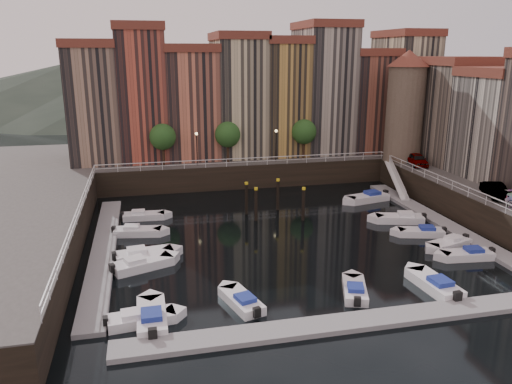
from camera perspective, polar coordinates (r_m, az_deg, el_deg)
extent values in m
plane|color=black|center=(47.56, 2.96, -4.65)|extent=(200.00, 200.00, 0.00)
cube|color=black|center=(71.55, -2.67, 3.57)|extent=(80.00, 20.00, 3.00)
cube|color=gray|center=(45.12, -17.01, -6.27)|extent=(2.00, 28.00, 0.35)
cube|color=gray|center=(53.22, 20.34, -3.20)|extent=(2.00, 28.00, 0.35)
cube|color=gray|center=(32.98, 11.24, -14.35)|extent=(30.00, 2.00, 0.35)
cone|color=#2D382D|center=(154.19, -19.81, 11.27)|extent=(80.00, 80.00, 14.00)
cone|color=#2D382D|center=(154.03, -6.54, 12.81)|extent=(100.00, 100.00, 18.00)
cone|color=#2D382D|center=(161.91, 6.16, 11.89)|extent=(70.00, 70.00, 12.00)
cube|color=#92725D|center=(66.93, -17.92, 9.37)|extent=(6.00, 10.00, 14.00)
cube|color=brown|center=(66.62, -18.48, 15.78)|extent=(6.30, 10.30, 1.00)
cube|color=#AF4B37|center=(66.60, -12.86, 10.57)|extent=(5.80, 10.00, 16.00)
cube|color=brown|center=(66.44, -13.32, 17.88)|extent=(6.10, 10.30, 1.00)
cube|color=#C56D51|center=(67.02, -7.46, 9.78)|extent=(6.50, 10.00, 13.50)
cube|color=brown|center=(66.67, -7.69, 15.98)|extent=(6.80, 10.30, 1.00)
cube|color=#CBB98F|center=(67.84, -2.05, 10.60)|extent=(6.20, 10.00, 15.00)
cube|color=brown|center=(67.60, -2.11, 17.37)|extent=(6.50, 10.30, 1.00)
cube|color=#BB9045|center=(69.21, 2.84, 10.49)|extent=(5.60, 10.00, 14.50)
cube|color=brown|center=(68.94, 2.93, 16.91)|extent=(5.90, 10.30, 1.00)
cube|color=#A59A8A|center=(70.97, 7.61, 11.31)|extent=(6.40, 10.00, 16.50)
cube|color=brown|center=(70.86, 7.88, 18.38)|extent=(6.70, 10.30, 1.00)
cube|color=brown|center=(73.50, 12.17, 9.88)|extent=(6.00, 10.00, 13.00)
cube|color=brown|center=(73.16, 12.50, 15.33)|extent=(6.30, 10.30, 1.00)
cube|color=#C3B58F|center=(76.08, 16.37, 10.73)|extent=(5.90, 10.00, 15.50)
cube|color=brown|center=(75.90, 16.87, 16.94)|extent=(6.20, 10.30, 1.00)
cube|color=#7B6C5C|center=(67.61, 22.51, 8.14)|extent=(9.00, 8.00, 12.00)
cube|color=brown|center=(67.20, 23.10, 13.62)|extent=(9.30, 8.30, 1.00)
cube|color=#BCB4A4|center=(61.36, 26.71, 6.53)|extent=(9.00, 8.00, 11.00)
cylinder|color=#6B5B4C|center=(66.26, 16.61, 8.54)|extent=(4.60, 4.60, 12.00)
cone|color=brown|center=(65.83, 17.08, 14.41)|extent=(5.20, 5.20, 2.00)
cylinder|color=black|center=(62.34, -10.51, 4.04)|extent=(0.30, 0.30, 2.40)
sphere|color=#1E4719|center=(61.91, -10.62, 6.22)|extent=(3.20, 3.20, 3.20)
cylinder|color=black|center=(63.15, -3.23, 4.43)|extent=(0.30, 0.30, 2.40)
sphere|color=#1E4719|center=(62.72, -3.26, 6.58)|extent=(3.20, 3.20, 3.20)
cylinder|color=black|center=(65.52, 5.46, 4.79)|extent=(0.30, 0.30, 2.40)
sphere|color=#1E4719|center=(65.11, 5.51, 6.87)|extent=(3.20, 3.20, 3.20)
cylinder|color=black|center=(61.49, -6.77, 4.79)|extent=(0.12, 0.12, 4.00)
sphere|color=#FFD88C|center=(61.15, -6.83, 6.63)|extent=(0.36, 0.36, 0.36)
cylinder|color=black|center=(63.30, 2.30, 5.20)|extent=(0.12, 0.12, 4.00)
sphere|color=#FFD88C|center=(62.96, 2.32, 6.99)|extent=(0.36, 0.36, 0.36)
cube|color=white|center=(61.44, -1.03, 3.89)|extent=(36.00, 0.08, 0.08)
cube|color=white|center=(61.53, -1.03, 3.48)|extent=(36.00, 0.06, 0.06)
cube|color=white|center=(53.18, 22.35, 0.83)|extent=(0.08, 34.00, 0.08)
cube|color=white|center=(53.29, 22.30, 0.36)|extent=(0.06, 34.00, 0.06)
cube|color=white|center=(44.09, -19.73, -1.82)|extent=(0.08, 34.00, 0.08)
cube|color=white|center=(44.22, -19.68, -2.37)|extent=(0.06, 34.00, 0.06)
cube|color=white|center=(62.27, 15.76, 1.38)|extent=(2.78, 8.26, 2.81)
cube|color=white|center=(62.15, 15.79, 1.83)|extent=(1.93, 8.32, 3.65)
cylinder|color=black|center=(50.35, 0.00, -1.66)|extent=(0.32, 0.32, 3.60)
cylinder|color=gold|center=(49.83, 0.00, 0.38)|extent=(0.36, 0.36, 0.25)
cylinder|color=black|center=(52.41, -1.10, -0.95)|extent=(0.32, 0.32, 3.60)
cylinder|color=gold|center=(51.91, -1.11, 1.00)|extent=(0.36, 0.36, 0.25)
cylinder|color=black|center=(50.64, 5.43, -1.63)|extent=(0.32, 0.32, 3.60)
cylinder|color=gold|center=(50.12, 5.48, 0.39)|extent=(0.36, 0.36, 0.25)
cylinder|color=black|center=(53.83, 2.51, -0.52)|extent=(0.32, 0.32, 3.60)
cylinder|color=gold|center=(53.34, 2.53, 1.39)|extent=(0.36, 0.36, 0.25)
cube|color=white|center=(33.23, -12.93, -14.00)|extent=(4.31, 2.04, 0.71)
cube|color=white|center=(32.99, -13.98, -13.46)|extent=(1.44, 1.27, 0.47)
cube|color=black|center=(33.04, -16.81, -14.01)|extent=(0.38, 0.51, 0.66)
cube|color=white|center=(40.85, -12.81, -8.09)|extent=(5.00, 3.35, 0.80)
cube|color=white|center=(40.46, -13.70, -7.65)|extent=(1.84, 1.72, 0.53)
cube|color=black|center=(40.05, -16.11, -8.41)|extent=(0.54, 0.63, 0.74)
cube|color=white|center=(42.56, -12.61, -7.08)|extent=(4.84, 2.42, 0.79)
cube|color=white|center=(42.31, -13.49, -6.58)|extent=(1.64, 1.46, 0.53)
cube|color=black|center=(42.25, -15.90, -7.11)|extent=(0.44, 0.57, 0.74)
cube|color=white|center=(48.08, -13.32, -4.47)|extent=(4.51, 2.37, 0.73)
cube|color=white|center=(48.05, -14.04, -3.98)|extent=(1.55, 1.39, 0.49)
cube|color=black|center=(48.46, -15.95, -4.19)|extent=(0.42, 0.54, 0.68)
cube|color=white|center=(52.46, -12.67, -2.73)|extent=(4.23, 1.85, 0.71)
cube|color=white|center=(52.37, -13.31, -2.31)|extent=(1.38, 1.21, 0.47)
cube|color=black|center=(52.58, -15.04, -2.58)|extent=(0.36, 0.49, 0.66)
cube|color=white|center=(45.15, 22.93, -6.68)|extent=(4.36, 2.06, 0.72)
cube|color=navy|center=(45.28, 23.62, -6.11)|extent=(1.45, 1.28, 0.48)
cube|color=black|center=(46.17, 25.35, -6.16)|extent=(0.38, 0.51, 0.67)
cube|color=white|center=(47.04, 21.17, -5.61)|extent=(4.43, 2.73, 0.71)
cube|color=white|center=(47.31, 21.66, -4.99)|extent=(1.59, 1.46, 0.47)
cube|color=black|center=(48.59, 22.83, -4.82)|extent=(0.45, 0.55, 0.66)
cube|color=white|center=(49.13, 18.30, -4.43)|extent=(4.39, 2.62, 0.70)
cube|color=navy|center=(49.15, 18.97, -3.96)|extent=(1.56, 1.43, 0.47)
cube|color=black|center=(49.69, 20.72, -4.15)|extent=(0.44, 0.54, 0.66)
cube|color=white|center=(52.29, 16.06, -2.99)|extent=(4.96, 2.98, 0.79)
cube|color=white|center=(52.30, 16.77, -2.49)|extent=(1.77, 1.62, 0.53)
cube|color=black|center=(52.83, 18.64, -2.71)|extent=(0.50, 0.61, 0.74)
cube|color=white|center=(58.61, 12.61, -0.71)|extent=(5.27, 2.97, 0.85)
cube|color=navy|center=(58.88, 13.16, -0.16)|extent=(1.84, 1.67, 0.56)
cube|color=black|center=(60.13, 14.58, -0.15)|extent=(0.51, 0.64, 0.79)
cube|color=white|center=(33.23, -11.83, -13.85)|extent=(1.83, 4.70, 0.80)
cube|color=navy|center=(32.44, -11.85, -13.66)|extent=(1.28, 1.50, 0.53)
cube|color=black|center=(30.98, -11.73, -15.63)|extent=(0.53, 0.38, 0.75)
cube|color=white|center=(34.52, -1.69, -12.37)|extent=(2.68, 4.43, 0.71)
cube|color=navy|center=(33.87, -1.25, -12.14)|extent=(1.45, 1.58, 0.47)
cube|color=black|center=(32.72, 0.09, -13.58)|extent=(0.54, 0.45, 0.66)
cube|color=white|center=(36.64, 11.20, -10.95)|extent=(2.79, 4.33, 0.69)
cube|color=navy|center=(35.97, 11.30, -10.75)|extent=(1.46, 1.58, 0.46)
cube|color=black|center=(34.66, 11.51, -12.17)|extent=(0.54, 0.45, 0.64)
cube|color=white|center=(38.84, 19.67, -9.93)|extent=(2.21, 4.88, 0.81)
cube|color=navy|center=(38.19, 20.32, -9.65)|extent=(1.41, 1.61, 0.54)
cube|color=black|center=(37.01, 22.02, -11.03)|extent=(0.57, 0.42, 0.76)
imported|color=gray|center=(64.17, 17.95, 3.45)|extent=(2.62, 4.64, 1.49)
imported|color=gray|center=(52.82, 25.69, 0.06)|extent=(2.51, 4.45, 1.39)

